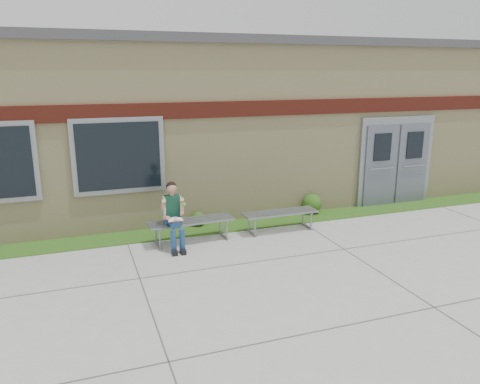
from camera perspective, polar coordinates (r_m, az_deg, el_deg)
name	(u,v)px	position (r m, az deg, el deg)	size (l,w,h in m)	color
ground	(311,266)	(8.66, 8.65, -8.88)	(80.00, 80.00, 0.00)	#9E9E99
grass_strip	(258,223)	(10.86, 2.18, -3.76)	(16.00, 0.80, 0.02)	#295115
school_building	(215,118)	(13.58, -3.12, 8.95)	(16.20, 6.22, 4.20)	beige
bench_left	(191,225)	(9.67, -5.97, -4.04)	(1.78, 0.58, 0.46)	gray
bench_right	(280,216)	(10.30, 4.91, -2.95)	(1.67, 0.47, 0.43)	gray
girl	(174,214)	(9.30, -8.08, -2.66)	(0.46, 0.78, 1.32)	navy
shrub_mid	(198,219)	(10.64, -5.09, -3.27)	(0.31, 0.31, 0.31)	#295115
shrub_east	(312,203)	(11.64, 8.77, -1.39)	(0.48, 0.48, 0.48)	#295115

